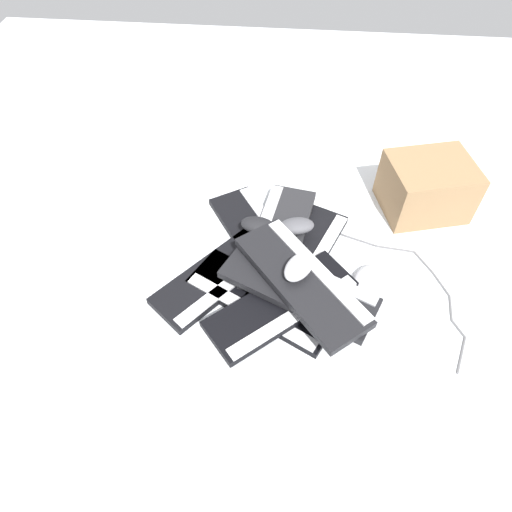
{
  "coord_description": "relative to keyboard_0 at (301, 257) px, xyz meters",
  "views": [
    {
      "loc": [
        0.03,
        -0.92,
        1.1
      ],
      "look_at": [
        -0.05,
        -0.05,
        0.06
      ],
      "focal_mm": 32.0,
      "sensor_mm": 36.0,
      "label": 1
    }
  ],
  "objects": [
    {
      "name": "keyboard_5",
      "position": [
        -0.01,
        -0.16,
        0.06
      ],
      "size": [
        0.46,
        0.32,
        0.03
      ],
      "color": "black",
      "rests_on": "keyboard_4"
    },
    {
      "name": "keyboard_1",
      "position": [
        -0.14,
        0.07,
        0.0
      ],
      "size": [
        0.36,
        0.45,
        0.03
      ],
      "color": "black",
      "rests_on": "ground"
    },
    {
      "name": "keyboard_2",
      "position": [
        -0.24,
        -0.09,
        0.0
      ],
      "size": [
        0.4,
        0.43,
        0.03
      ],
      "color": "black",
      "rests_on": "ground"
    },
    {
      "name": "mouse_1",
      "position": [
        0.2,
        -0.07,
        0.01
      ],
      "size": [
        0.12,
        0.13,
        0.04
      ],
      "primitive_type": "ellipsoid",
      "rotation": [
        0.0,
        0.0,
        4.11
      ],
      "color": "#B7B7BC",
      "rests_on": "ground"
    },
    {
      "name": "keyboard_4",
      "position": [
        -0.05,
        -0.2,
        0.03
      ],
      "size": [
        0.43,
        0.4,
        0.03
      ],
      "color": "black",
      "rests_on": "keyboard_3"
    },
    {
      "name": "mouse_3",
      "position": [
        -0.01,
        -0.14,
        0.13
      ],
      "size": [
        0.11,
        0.13,
        0.04
      ],
      "primitive_type": "ellipsoid",
      "rotation": [
        0.0,
        0.0,
        1.08
      ],
      "color": "#B7B7BC",
      "rests_on": "keyboard_6"
    },
    {
      "name": "keyboard_0",
      "position": [
        0.0,
        0.0,
        0.0
      ],
      "size": [
        0.31,
        0.46,
        0.03
      ],
      "color": "black",
      "rests_on": "ground"
    },
    {
      "name": "mouse_0",
      "position": [
        -0.14,
        0.06,
        0.07
      ],
      "size": [
        0.12,
        0.08,
        0.04
      ],
      "primitive_type": "ellipsoid",
      "rotation": [
        0.0,
        0.0,
        6.11
      ],
      "color": "black",
      "rests_on": "keyboard_7"
    },
    {
      "name": "cardboard_box",
      "position": [
        0.4,
        0.27,
        0.08
      ],
      "size": [
        0.31,
        0.28,
        0.18
      ],
      "primitive_type": "cube",
      "rotation": [
        0.0,
        0.0,
        0.26
      ],
      "color": "olive",
      "rests_on": "ground"
    },
    {
      "name": "keyboard_7",
      "position": [
        -0.07,
        0.05,
        0.03
      ],
      "size": [
        0.22,
        0.46,
        0.03
      ],
      "color": "#232326",
      "rests_on": "keyboard_0"
    },
    {
      "name": "keyboard_3",
      "position": [
        -0.11,
        -0.17,
        0.0
      ],
      "size": [
        0.46,
        0.34,
        0.03
      ],
      "color": "black",
      "rests_on": "ground"
    },
    {
      "name": "cable_0",
      "position": [
        0.29,
        -0.01,
        -0.01
      ],
      "size": [
        0.46,
        0.61,
        0.01
      ],
      "color": "#59595B",
      "rests_on": "ground"
    },
    {
      "name": "ground_plane",
      "position": [
        -0.09,
        0.0,
        -0.01
      ],
      "size": [
        3.2,
        3.2,
        0.0
      ],
      "primitive_type": "plane",
      "color": "silver"
    },
    {
      "name": "keyboard_6",
      "position": [
        0.0,
        -0.16,
        0.09
      ],
      "size": [
        0.39,
        0.44,
        0.03
      ],
      "color": "black",
      "rests_on": "keyboard_5"
    },
    {
      "name": "mouse_2",
      "position": [
        -0.02,
        0.07,
        0.07
      ],
      "size": [
        0.12,
        0.09,
        0.04
      ],
      "primitive_type": "ellipsoid",
      "rotation": [
        0.0,
        0.0,
        0.22
      ],
      "color": "#4C4C51",
      "rests_on": "keyboard_7"
    }
  ]
}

